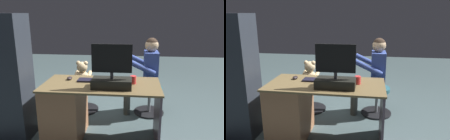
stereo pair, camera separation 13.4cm
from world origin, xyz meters
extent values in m
plane|color=#435456|center=(0.00, 0.00, 0.00)|extent=(10.00, 10.00, 0.00)
cube|color=brown|center=(0.00, 0.36, 0.70)|extent=(1.36, 0.66, 0.02)
cube|color=#A26C48|center=(0.45, 0.36, 0.35)|extent=(0.43, 0.60, 0.69)
cube|color=#584853|center=(-0.66, 0.36, 0.35)|extent=(0.02, 0.59, 0.69)
cube|color=black|center=(-0.13, 0.48, 0.76)|extent=(0.44, 0.22, 0.10)
cylinder|color=#333338|center=(-0.13, 0.48, 0.85)|extent=(0.04, 0.04, 0.07)
cube|color=black|center=(-0.13, 0.48, 1.04)|extent=(0.43, 0.02, 0.31)
cube|color=#19598C|center=(-0.13, 0.46, 1.04)|extent=(0.40, 0.00, 0.28)
cube|color=black|center=(0.09, 0.26, 0.72)|extent=(0.42, 0.14, 0.02)
ellipsoid|color=black|center=(0.41, 0.23, 0.73)|extent=(0.06, 0.10, 0.04)
cylinder|color=red|center=(-0.37, 0.31, 0.76)|extent=(0.07, 0.07, 0.09)
cube|color=black|center=(0.06, 0.45, 0.72)|extent=(0.10, 0.16, 0.02)
cylinder|color=black|center=(0.41, -0.43, 0.01)|extent=(0.47, 0.47, 0.03)
cylinder|color=gray|center=(0.41, -0.43, 0.19)|extent=(0.04, 0.04, 0.34)
cylinder|color=#354C46|center=(0.41, -0.43, 0.39)|extent=(0.40, 0.40, 0.06)
ellipsoid|color=#DCBB88|center=(0.41, -0.43, 0.53)|extent=(0.20, 0.17, 0.21)
sphere|color=#DCBB88|center=(0.41, -0.43, 0.70)|extent=(0.16, 0.16, 0.16)
sphere|color=beige|center=(0.41, -0.50, 0.69)|extent=(0.06, 0.06, 0.06)
sphere|color=#DCBB88|center=(0.36, -0.43, 0.77)|extent=(0.07, 0.07, 0.07)
sphere|color=#DCBB88|center=(0.47, -0.43, 0.77)|extent=(0.07, 0.07, 0.07)
cylinder|color=#DCBB88|center=(0.31, -0.47, 0.57)|extent=(0.06, 0.16, 0.11)
cylinder|color=#DCBB88|center=(0.52, -0.47, 0.57)|extent=(0.06, 0.16, 0.11)
cylinder|color=#DCBB88|center=(0.36, -0.55, 0.46)|extent=(0.07, 0.13, 0.07)
cylinder|color=#DCBB88|center=(0.47, -0.55, 0.46)|extent=(0.07, 0.13, 0.07)
cylinder|color=black|center=(-0.62, -0.43, 0.01)|extent=(0.46, 0.46, 0.03)
cylinder|color=gray|center=(-0.62, -0.43, 0.19)|extent=(0.04, 0.04, 0.34)
cylinder|color=#2B5A60|center=(-0.62, -0.43, 0.39)|extent=(0.38, 0.38, 0.06)
cube|color=#364A94|center=(-0.62, -0.43, 0.69)|extent=(0.20, 0.32, 0.54)
sphere|color=tan|center=(-0.62, -0.43, 1.05)|extent=(0.19, 0.19, 0.19)
sphere|color=#3B2C21|center=(-0.62, -0.43, 1.07)|extent=(0.18, 0.18, 0.18)
cylinder|color=#364A94|center=(-0.47, -0.23, 0.77)|extent=(0.42, 0.08, 0.25)
cylinder|color=#364A94|center=(-0.47, -0.63, 0.77)|extent=(0.42, 0.08, 0.25)
cylinder|color=#41433D|center=(-0.45, -0.34, 0.44)|extent=(0.34, 0.11, 0.11)
cylinder|color=#41433D|center=(-0.28, -0.34, 0.21)|extent=(0.10, 0.10, 0.42)
cylinder|color=#41433D|center=(-0.45, -0.52, 0.44)|extent=(0.34, 0.11, 0.11)
cylinder|color=#41433D|center=(-0.28, -0.52, 0.21)|extent=(0.10, 0.10, 0.42)
cube|color=#272C34|center=(1.08, 0.41, 0.75)|extent=(0.44, 0.36, 1.50)
camera|label=1|loc=(-0.37, 2.75, 1.51)|focal=35.27mm
camera|label=2|loc=(-0.50, 2.73, 1.51)|focal=35.27mm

